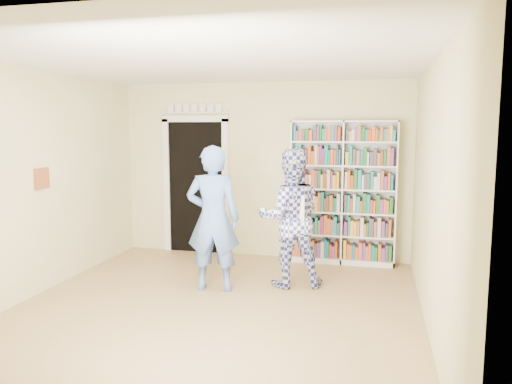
{
  "coord_description": "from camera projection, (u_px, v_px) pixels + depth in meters",
  "views": [
    {
      "loc": [
        1.7,
        -5.04,
        2.01
      ],
      "look_at": [
        0.27,
        0.9,
        1.22
      ],
      "focal_mm": 35.0,
      "sensor_mm": 36.0,
      "label": 1
    }
  ],
  "objects": [
    {
      "name": "wall_art",
      "position": [
        42.0,
        178.0,
        6.04
      ],
      "size": [
        0.03,
        0.25,
        0.25
      ],
      "primitive_type": "cube",
      "color": "brown",
      "rests_on": "wall_left"
    },
    {
      "name": "floor",
      "position": [
        213.0,
        311.0,
        5.51
      ],
      "size": [
        5.0,
        5.0,
        0.0
      ],
      "primitive_type": "plane",
      "color": "#A27E4E",
      "rests_on": "ground"
    },
    {
      "name": "wall_right",
      "position": [
        433.0,
        197.0,
        4.81
      ],
      "size": [
        0.0,
        5.0,
        5.0
      ],
      "primitive_type": "plane",
      "rotation": [
        1.57,
        0.0,
        -1.57
      ],
      "color": "beige",
      "rests_on": "floor"
    },
    {
      "name": "doorway",
      "position": [
        196.0,
        180.0,
        8.0
      ],
      "size": [
        1.1,
        0.08,
        2.43
      ],
      "color": "black",
      "rests_on": "floor"
    },
    {
      "name": "wall_back",
      "position": [
        263.0,
        170.0,
        7.75
      ],
      "size": [
        4.5,
        0.0,
        4.5
      ],
      "primitive_type": "plane",
      "rotation": [
        1.57,
        0.0,
        0.0
      ],
      "color": "beige",
      "rests_on": "floor"
    },
    {
      "name": "man_blue",
      "position": [
        213.0,
        219.0,
        6.12
      ],
      "size": [
        0.71,
        0.52,
        1.8
      ],
      "primitive_type": "imported",
      "rotation": [
        0.0,
        0.0,
        3.28
      ],
      "color": "#5E82D2",
      "rests_on": "floor"
    },
    {
      "name": "ceiling",
      "position": [
        210.0,
        61.0,
        5.16
      ],
      "size": [
        5.0,
        5.0,
        0.0
      ],
      "primitive_type": "plane",
      "rotation": [
        3.14,
        0.0,
        0.0
      ],
      "color": "white",
      "rests_on": "wall_back"
    },
    {
      "name": "wall_left",
      "position": [
        30.0,
        184.0,
        5.86
      ],
      "size": [
        0.0,
        5.0,
        5.0
      ],
      "primitive_type": "plane",
      "rotation": [
        1.57,
        0.0,
        1.57
      ],
      "color": "beige",
      "rests_on": "floor"
    },
    {
      "name": "paper_sheet",
      "position": [
        296.0,
        207.0,
        6.08
      ],
      "size": [
        0.22,
        0.05,
        0.31
      ],
      "primitive_type": "cube",
      "rotation": [
        0.0,
        0.0,
        -0.2
      ],
      "color": "white",
      "rests_on": "man_plaid"
    },
    {
      "name": "man_plaid",
      "position": [
        290.0,
        218.0,
        6.31
      ],
      "size": [
        1.0,
        0.87,
        1.75
      ],
      "primitive_type": "imported",
      "rotation": [
        0.0,
        0.0,
        3.42
      ],
      "color": "navy",
      "rests_on": "floor"
    },
    {
      "name": "bookshelf",
      "position": [
        343.0,
        192.0,
        7.34
      ],
      "size": [
        1.54,
        0.29,
        2.11
      ],
      "rotation": [
        0.0,
        0.0,
        0.37
      ],
      "color": "white",
      "rests_on": "floor"
    }
  ]
}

